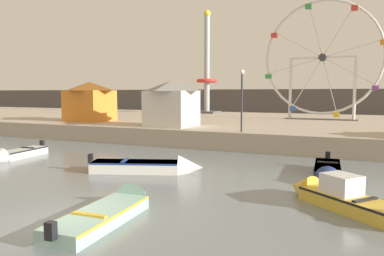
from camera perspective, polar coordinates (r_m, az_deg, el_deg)
The scene contains 13 objects.
ground_plane at distance 11.87m, azimuth -19.45°, elevation -13.52°, with size 240.00×240.00×0.00m, color slate.
quay_promenade at distance 36.35m, azimuth 11.94°, elevation 0.26°, with size 110.00×25.33×1.24m, color tan.
distant_town_skyline at distance 60.67m, azimuth 17.13°, elevation 3.63°, with size 140.00×3.00×4.40m, color #564C47.
motorboat_seafoam at distance 12.10m, azimuth -11.51°, elevation -11.86°, with size 1.61×5.03×1.21m.
motorboat_mustard_yellow at distance 13.63m, azimuth 21.01°, elevation -9.62°, with size 4.33×3.83×1.43m.
motorboat_pale_grey at distance 24.00m, azimuth -25.48°, elevation -3.62°, with size 1.48×4.24×1.06m.
motorboat_navy_blue at distance 17.61m, azimuth 20.01°, elevation -6.45°, with size 1.44×4.83×1.11m.
motorboat_white_red_stripe at distance 17.97m, azimuth -5.96°, elevation -5.87°, with size 5.41×2.99×1.17m.
ferris_wheel_white_frame at distance 37.91m, azimuth 19.33°, elevation 9.83°, with size 10.85×1.20×11.33m.
drop_tower_steel_tower at distance 47.67m, azimuth 2.30°, elevation 8.29°, with size 2.80×2.80×12.87m.
carnival_booth_white_ticket at distance 28.77m, azimuth -3.14°, elevation 3.90°, with size 3.81×3.67×3.49m.
carnival_booth_orange_canopy at distance 35.36m, azimuth -15.42°, elevation 4.05°, with size 4.48×3.71×3.57m.
promenade_lamp_near at distance 24.51m, azimuth 7.64°, elevation 5.56°, with size 0.32×0.32×4.06m.
Camera 1 is at (7.90, -8.02, 3.78)m, focal length 34.85 mm.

